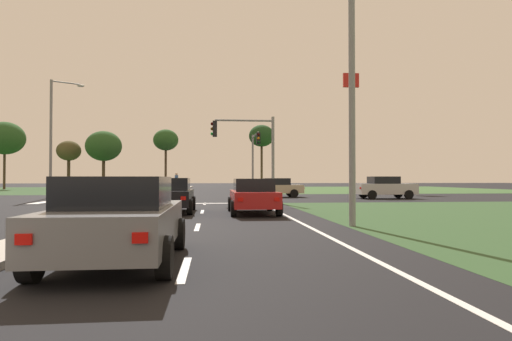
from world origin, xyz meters
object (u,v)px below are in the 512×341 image
Objects in this scene: car_white_fifth at (171,183)px; fastfood_pole_sign at (351,107)px; car_grey_fourth at (119,219)px; car_blue_sixth at (155,185)px; traffic_signal_far_right at (255,152)px; street_lamp_second at (54,132)px; car_silver_third at (385,187)px; treeline_near at (5,138)px; treeline_fifth at (262,136)px; treeline_third at (104,146)px; treeline_second at (69,151)px; car_beige_second at (275,187)px; pedestrian_at_median at (176,180)px; traffic_signal_near_right at (250,144)px; car_black_seventh at (171,195)px; street_lamp_near at (348,39)px.

car_white_fifth is 29.63m from fastfood_pole_sign.
car_grey_fourth is 39.65m from car_blue_sixth.
street_lamp_second is (-15.65, -3.21, 1.24)m from traffic_signal_far_right.
treeline_near reaches higher than car_silver_third.
street_lamp_second reaches higher than traffic_signal_far_right.
treeline_third is at bearing -168.93° from treeline_fifth.
treeline_second is (-35.33, 13.96, -4.44)m from fastfood_pole_sign.
treeline_near reaches higher than car_beige_second.
pedestrian_at_median is at bearing -46.66° from treeline_second.
traffic_signal_near_right is 41.66m from treeline_second.
car_silver_third is 0.47× the size of street_lamp_second.
car_grey_fourth reaches higher than car_beige_second.
treeline_fifth reaches higher than car_beige_second.
car_grey_fourth is at bearing -100.16° from traffic_signal_far_right.
treeline_third is (-18.37, 22.80, 2.04)m from traffic_signal_far_right.
pedestrian_at_median is at bearing 51.03° from street_lamp_second.
car_silver_third is 25.15m from street_lamp_second.
traffic_signal_near_right is (8.48, -39.32, 2.81)m from car_white_fifth.
treeline_fifth is at bearing 82.21° from traffic_signal_far_right.
car_beige_second is 17.41m from street_lamp_second.
car_silver_third is at bearing 120.63° from pedestrian_at_median.
car_black_seventh is 25.46m from pedestrian_at_median.
car_blue_sixth is at bearing 90.34° from car_white_fifth.
treeline_second reaches higher than car_black_seventh.
treeline_second is (-7.69, 27.30, 0.17)m from street_lamp_second.
car_white_fifth is at bearing -89.66° from car_blue_sixth.
car_blue_sixth is 26.30m from treeline_near.
car_grey_fourth reaches higher than car_white_fifth.
car_beige_second is 8.50m from traffic_signal_near_right.
treeline_second is at bearing 121.79° from traffic_signal_near_right.
treeline_fifth reaches higher than pedestrian_at_median.
fastfood_pole_sign is (21.88, -17.90, 8.88)m from car_white_fifth.
car_grey_fourth is 36.58m from pedestrian_at_median.
street_lamp_second reaches higher than traffic_signal_near_right.
street_lamp_second is at bearing -98.65° from car_silver_third.
pedestrian_at_median is (2.48, -2.88, 0.52)m from car_blue_sixth.
fastfood_pole_sign is (10.77, 13.84, 8.88)m from car_beige_second.
car_grey_fourth is 0.44× the size of treeline_fifth.
street_lamp_second is (-10.22, 15.08, 4.27)m from car_black_seventh.
traffic_signal_near_right is at bearing 98.27° from street_lamp_near.
street_lamp_near is 51.60m from treeline_fifth.
car_beige_second is 21.23m from street_lamp_near.
street_lamp_second reaches higher than pedestrian_at_median.
car_black_seventh is at bearing 75.82° from pedestrian_at_median.
treeline_near is at bearing -127.08° from car_silver_third.
treeline_third reaches higher than pedestrian_at_median.
car_beige_second is 2.33× the size of pedestrian_at_median.
treeline_second reaches higher than car_blue_sixth.
car_blue_sixth is at bearing 98.75° from car_black_seventh.
car_silver_third reaches higher than car_grey_fourth.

